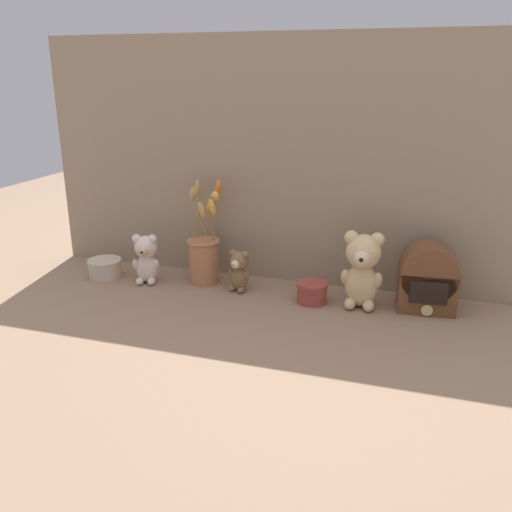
% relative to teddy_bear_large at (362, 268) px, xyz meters
% --- Properties ---
extents(ground_plane, '(4.00, 4.00, 0.00)m').
position_rel_teddy_bear_large_xyz_m(ground_plane, '(-0.34, -0.01, -0.12)').
color(ground_plane, '#8E7056').
extents(backdrop_wall, '(1.58, 0.02, 0.80)m').
position_rel_teddy_bear_large_xyz_m(backdrop_wall, '(-0.34, 0.16, 0.27)').
color(backdrop_wall, gray).
rests_on(backdrop_wall, ground).
extents(teddy_bear_large, '(0.13, 0.12, 0.24)m').
position_rel_teddy_bear_large_xyz_m(teddy_bear_large, '(0.00, 0.00, 0.00)').
color(teddy_bear_large, '#DBBC84').
rests_on(teddy_bear_large, ground).
extents(teddy_bear_medium, '(0.10, 0.09, 0.17)m').
position_rel_teddy_bear_large_xyz_m(teddy_bear_medium, '(-0.71, -0.02, -0.03)').
color(teddy_bear_medium, beige).
rests_on(teddy_bear_medium, ground).
extents(teddy_bear_small, '(0.08, 0.07, 0.14)m').
position_rel_teddy_bear_large_xyz_m(teddy_bear_small, '(-0.39, 0.01, -0.05)').
color(teddy_bear_small, olive).
rests_on(teddy_bear_small, ground).
extents(flower_vase, '(0.13, 0.14, 0.35)m').
position_rel_teddy_bear_large_xyz_m(flower_vase, '(-0.53, 0.05, -0.02)').
color(flower_vase, '#AD7047').
rests_on(flower_vase, ground).
extents(vintage_radio, '(0.18, 0.13, 0.21)m').
position_rel_teddy_bear_large_xyz_m(vintage_radio, '(0.19, 0.04, -0.03)').
color(vintage_radio, brown).
rests_on(vintage_radio, ground).
extents(decorative_tin_tall, '(0.12, 0.12, 0.06)m').
position_rel_teddy_bear_large_xyz_m(decorative_tin_tall, '(-0.88, -0.01, -0.09)').
color(decorative_tin_tall, beige).
rests_on(decorative_tin_tall, ground).
extents(decorative_tin_short, '(0.10, 0.10, 0.06)m').
position_rel_teddy_bear_large_xyz_m(decorative_tin_short, '(-0.15, -0.01, -0.09)').
color(decorative_tin_short, '#993D33').
rests_on(decorative_tin_short, ground).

